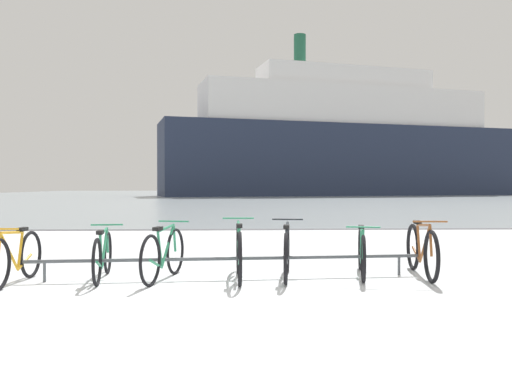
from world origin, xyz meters
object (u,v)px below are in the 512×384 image
(bicycle_1, at_px, (103,255))
(bicycle_5, at_px, (362,252))
(bicycle_3, at_px, (239,252))
(ferry_ship, at_px, (351,143))
(bicycle_4, at_px, (287,252))
(bicycle_0, at_px, (15,258))
(bicycle_2, at_px, (164,254))
(bicycle_6, at_px, (422,250))

(bicycle_1, height_order, bicycle_5, bicycle_5)
(bicycle_3, height_order, ferry_ship, ferry_ship)
(bicycle_4, bearing_deg, bicycle_1, -179.66)
(bicycle_3, bearing_deg, bicycle_0, -175.31)
(bicycle_0, xyz_separation_m, bicycle_2, (1.92, 0.25, 0.01))
(bicycle_0, height_order, bicycle_3, bicycle_3)
(bicycle_4, bearing_deg, bicycle_3, -173.22)
(bicycle_1, bearing_deg, bicycle_4, 0.34)
(bicycle_0, distance_m, bicycle_3, 2.98)
(bicycle_2, xyz_separation_m, bicycle_3, (1.04, -0.00, 0.02))
(bicycle_0, distance_m, ferry_ship, 63.08)
(bicycle_0, xyz_separation_m, bicycle_5, (4.75, 0.46, -0.01))
(bicycle_3, relative_size, bicycle_5, 1.02)
(bicycle_0, distance_m, bicycle_4, 3.66)
(bicycle_3, distance_m, bicycle_5, 1.79)
(bicycle_0, distance_m, bicycle_5, 4.77)
(ferry_ship, bearing_deg, bicycle_6, -101.40)
(bicycle_1, bearing_deg, bicycle_0, -163.91)
(bicycle_2, bearing_deg, bicycle_6, 2.63)
(bicycle_5, height_order, ferry_ship, ferry_ship)
(bicycle_1, relative_size, bicycle_5, 0.95)
(bicycle_3, relative_size, bicycle_4, 1.02)
(bicycle_0, bearing_deg, ferry_ship, 73.65)
(bicycle_1, height_order, bicycle_4, bicycle_4)
(bicycle_1, relative_size, bicycle_3, 0.93)
(bicycle_3, bearing_deg, ferry_ship, 76.23)
(bicycle_6, distance_m, ferry_ship, 61.34)
(bicycle_4, relative_size, bicycle_6, 0.93)
(bicycle_2, bearing_deg, bicycle_5, 4.39)
(bicycle_4, bearing_deg, bicycle_2, -177.38)
(bicycle_4, bearing_deg, bicycle_6, 2.64)
(bicycle_5, bearing_deg, bicycle_2, -175.61)
(bicycle_5, bearing_deg, bicycle_3, -173.00)
(bicycle_3, bearing_deg, bicycle_6, 3.71)
(bicycle_4, distance_m, ferry_ship, 61.85)
(bicycle_4, xyz_separation_m, bicycle_6, (1.96, 0.09, 0.01))
(bicycle_6, bearing_deg, bicycle_4, -177.36)
(bicycle_3, height_order, bicycle_5, bicycle_3)
(bicycle_2, bearing_deg, bicycle_0, -172.73)
(bicycle_0, bearing_deg, bicycle_3, 4.69)
(bicycle_1, distance_m, ferry_ship, 62.50)
(bicycle_1, relative_size, ferry_ship, 0.03)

